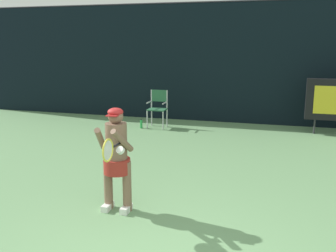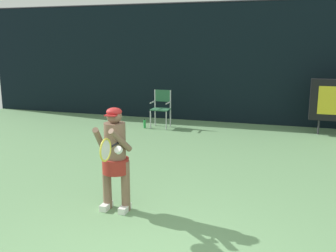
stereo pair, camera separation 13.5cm
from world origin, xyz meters
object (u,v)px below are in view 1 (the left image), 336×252
tennis_player (116,155)px  tennis_racket (109,150)px  umpire_chair (158,106)px  water_bottle (141,124)px

tennis_player → tennis_racket: size_ratio=2.55×
umpire_chair → tennis_player: bearing=-78.1°
water_bottle → tennis_player: size_ratio=0.17×
umpire_chair → water_bottle: bearing=-144.5°
umpire_chair → tennis_racket: size_ratio=1.79×
water_bottle → tennis_player: (1.61, -5.36, 0.73)m
umpire_chair → water_bottle: size_ratio=4.08×
umpire_chair → tennis_player: 5.79m
tennis_player → tennis_racket: 0.54m
umpire_chair → water_bottle: umpire_chair is taller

